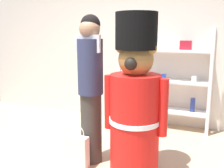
% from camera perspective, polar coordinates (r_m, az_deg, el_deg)
% --- Properties ---
extents(back_wall, '(6.40, 0.12, 2.60)m').
position_cam_1_polar(back_wall, '(4.61, 4.76, 7.92)').
color(back_wall, silver).
rests_on(back_wall, ground_plane).
extents(merchandise_shelf, '(1.50, 0.35, 1.66)m').
position_cam_1_polar(merchandise_shelf, '(4.30, 11.55, 1.21)').
color(merchandise_shelf, white).
rests_on(merchandise_shelf, ground_plane).
extents(teddy_bear_guard, '(0.73, 0.57, 1.78)m').
position_cam_1_polar(teddy_bear_guard, '(2.83, 5.15, -4.23)').
color(teddy_bear_guard, red).
rests_on(teddy_bear_guard, ground_plane).
extents(person_shopper, '(0.31, 0.30, 1.78)m').
position_cam_1_polar(person_shopper, '(3.03, -4.80, -0.07)').
color(person_shopper, '#38332D').
rests_on(person_shopper, ground_plane).
extents(shopping_bag, '(0.29, 0.11, 0.52)m').
position_cam_1_polar(shopping_bag, '(3.15, -7.89, -14.57)').
color(shopping_bag, silver).
rests_on(shopping_bag, ground_plane).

